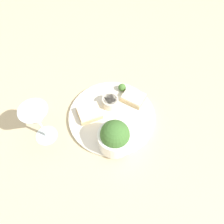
% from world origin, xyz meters
% --- Properties ---
extents(ground_plane, '(4.00, 4.00, 0.00)m').
position_xyz_m(ground_plane, '(0.00, 0.00, 0.00)').
color(ground_plane, '#C6B289').
extents(dinner_plate, '(0.31, 0.31, 0.01)m').
position_xyz_m(dinner_plate, '(0.00, 0.00, 0.01)').
color(dinner_plate, silver).
rests_on(dinner_plate, ground_plane).
extents(salad_bowl, '(0.11, 0.11, 0.11)m').
position_xyz_m(salad_bowl, '(-0.01, -0.11, 0.06)').
color(salad_bowl, white).
rests_on(salad_bowl, dinner_plate).
extents(sauce_ramekin, '(0.06, 0.06, 0.04)m').
position_xyz_m(sauce_ramekin, '(0.00, 0.04, 0.03)').
color(sauce_ramekin, beige).
rests_on(sauce_ramekin, dinner_plate).
extents(cheese_toast_near, '(0.09, 0.08, 0.03)m').
position_xyz_m(cheese_toast_near, '(-0.08, 0.01, 0.03)').
color(cheese_toast_near, '#D1B27F').
rests_on(cheese_toast_near, dinner_plate).
extents(cheese_toast_far, '(0.10, 0.10, 0.03)m').
position_xyz_m(cheese_toast_far, '(0.09, 0.06, 0.03)').
color(cheese_toast_far, '#D1B27F').
rests_on(cheese_toast_far, dinner_plate).
extents(wine_glass, '(0.09, 0.09, 0.16)m').
position_xyz_m(wine_glass, '(-0.23, -0.04, 0.11)').
color(wine_glass, silver).
rests_on(wine_glass, ground_plane).
extents(garnish, '(0.03, 0.03, 0.03)m').
position_xyz_m(garnish, '(0.05, 0.11, 0.03)').
color(garnish, '#477533').
rests_on(garnish, dinner_plate).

